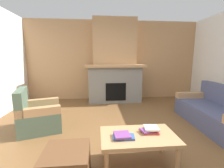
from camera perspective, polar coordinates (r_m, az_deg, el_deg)
The scene contains 9 objects.
ground at distance 2.92m, azimuth 6.88°, elevation -19.93°, with size 9.00×9.00×0.00m, color brown.
wall_back_wood_panel at distance 5.51m, azimuth 0.51°, elevation 8.70°, with size 6.00×0.12×2.70m, color tan.
fireplace at distance 5.14m, azimuth 0.94°, elevation 6.56°, with size 1.90×0.82×2.70m.
couch at distance 4.00m, azimuth 34.14°, elevation -8.85°, with size 0.91×1.83×0.85m.
armchair at distance 3.50m, azimuth -25.79°, elevation -10.45°, with size 0.95×0.95×0.85m.
coffee_table at distance 2.21m, azimuth 9.70°, elevation -19.25°, with size 1.00×0.60×0.43m.
ottoman at distance 2.09m, azimuth -16.39°, elevation -27.17°, with size 0.52×0.52×0.40m, color brown.
book_stack_near_edge at distance 2.08m, azimuth 4.14°, elevation -18.64°, with size 0.29×0.21×0.05m.
book_stack_center at distance 2.27m, azimuth 14.04°, elevation -16.07°, with size 0.27×0.22×0.07m.
Camera 1 is at (-0.56, -2.48, 1.44)m, focal length 24.69 mm.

